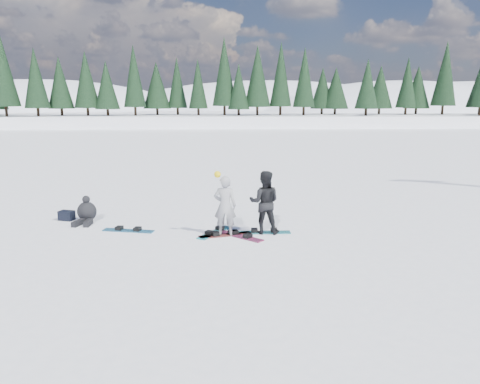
% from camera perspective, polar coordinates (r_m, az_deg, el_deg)
% --- Properties ---
extents(ground, '(420.00, 420.00, 0.00)m').
position_cam_1_polar(ground, '(13.25, 2.67, -5.21)').
color(ground, white).
rests_on(ground, ground).
extents(alpine_backdrop, '(412.50, 227.00, 53.20)m').
position_cam_1_polar(alpine_backdrop, '(202.88, -5.22, 6.19)').
color(alpine_backdrop, white).
rests_on(alpine_backdrop, ground).
extents(snowboarder_woman, '(0.66, 0.47, 1.85)m').
position_cam_1_polar(snowboarder_woman, '(12.94, -1.85, -1.67)').
color(snowboarder_woman, gray).
rests_on(snowboarder_woman, ground).
extents(snowboarder_man, '(0.96, 0.80, 1.80)m').
position_cam_1_polar(snowboarder_man, '(13.20, 3.00, -1.26)').
color(snowboarder_man, black).
rests_on(snowboarder_man, ground).
extents(seated_rider, '(0.66, 1.02, 0.83)m').
position_cam_1_polar(seated_rider, '(15.25, -18.22, -2.34)').
color(seated_rider, black).
rests_on(seated_rider, ground).
extents(gear_bag, '(0.52, 0.42, 0.30)m').
position_cam_1_polar(gear_bag, '(15.73, -20.38, -2.71)').
color(gear_bag, black).
rests_on(gear_bag, ground).
extents(snowboard_woman, '(1.52, 0.68, 0.03)m').
position_cam_1_polar(snowboard_woman, '(13.16, -1.81, -5.27)').
color(snowboard_woman, maroon).
rests_on(snowboard_woman, ground).
extents(snowboard_man, '(1.50, 0.28, 0.03)m').
position_cam_1_polar(snowboard_man, '(13.42, 2.96, -4.94)').
color(snowboard_man, teal).
rests_on(snowboard_man, ground).
extents(snowboard_loose_c, '(1.53, 0.59, 0.03)m').
position_cam_1_polar(snowboard_loose_c, '(13.96, -13.45, -4.61)').
color(snowboard_loose_c, '#1C6D9B').
rests_on(snowboard_loose_c, ground).
extents(snowboard_loose_a, '(1.01, 1.43, 0.03)m').
position_cam_1_polar(snowboard_loose_a, '(13.41, -3.09, -4.95)').
color(snowboard_loose_a, teal).
rests_on(snowboard_loose_a, ground).
extents(snowboard_loose_b, '(1.29, 1.22, 0.03)m').
position_cam_1_polar(snowboard_loose_b, '(13.04, -0.01, -5.41)').
color(snowboard_loose_b, '#891E4B').
rests_on(snowboard_loose_b, ground).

